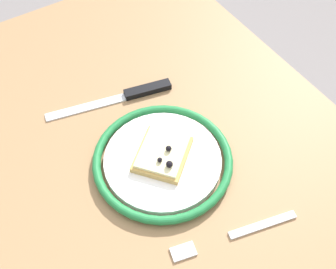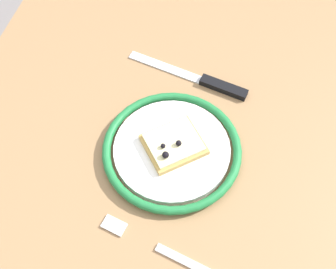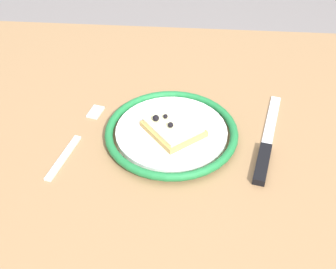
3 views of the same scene
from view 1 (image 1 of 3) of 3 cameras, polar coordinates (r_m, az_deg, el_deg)
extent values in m
cube|color=#936D47|center=(0.71, -3.18, -5.22)|extent=(0.99, 0.74, 0.03)
cylinder|color=#4C4742|center=(1.33, -0.42, 6.09)|extent=(0.05, 0.05, 0.71)
cylinder|color=white|center=(0.70, -0.73, -3.61)|extent=(0.19, 0.19, 0.02)
torus|color=#1E7238|center=(0.69, -0.73, -3.44)|extent=(0.23, 0.23, 0.01)
cube|color=tan|center=(0.69, -0.76, -2.73)|extent=(0.12, 0.12, 0.01)
cube|color=beige|center=(0.68, -0.76, -2.35)|extent=(0.11, 0.11, 0.01)
sphere|color=black|center=(0.66, 0.19, -4.07)|extent=(0.01, 0.01, 0.01)
sphere|color=black|center=(0.66, -1.13, -3.48)|extent=(0.01, 0.01, 0.01)
sphere|color=black|center=(0.68, 0.09, -1.92)|extent=(0.01, 0.01, 0.01)
cube|color=silver|center=(0.79, -11.10, 3.65)|extent=(0.05, 0.15, 0.00)
cube|color=black|center=(0.80, -2.79, 6.15)|extent=(0.04, 0.09, 0.01)
cube|color=silver|center=(0.66, 12.76, -11.91)|extent=(0.04, 0.11, 0.00)
cube|color=silver|center=(0.63, 2.10, -15.65)|extent=(0.03, 0.04, 0.00)
camera|label=2|loc=(0.28, 78.36, 26.26)|focal=45.51mm
camera|label=3|loc=(0.87, 44.07, 38.94)|focal=48.40mm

